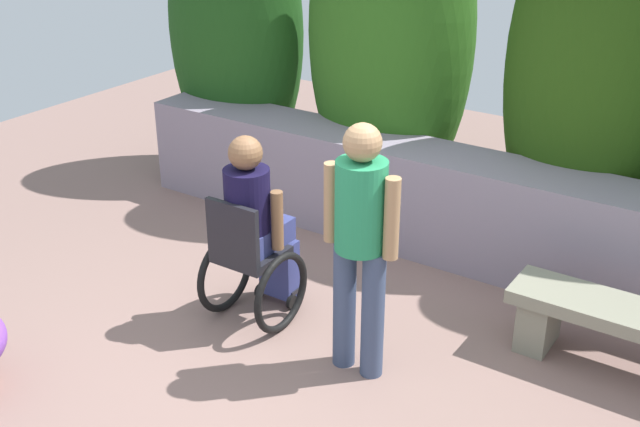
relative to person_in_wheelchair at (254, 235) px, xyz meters
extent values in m
plane|color=#84665E|center=(0.49, -0.44, -0.62)|extent=(11.20, 11.20, 0.00)
cube|color=gray|center=(0.49, 1.58, -0.21)|extent=(5.31, 0.56, 0.83)
ellipsoid|color=#1C4817|center=(-1.82, 2.08, 0.78)|extent=(1.40, 0.98, 2.80)
ellipsoid|color=#295B18|center=(-0.22, 2.15, 0.91)|extent=(1.48, 1.03, 3.05)
ellipsoid|color=#254610|center=(1.44, 2.18, 0.85)|extent=(1.26, 0.89, 2.94)
cube|color=gray|center=(1.72, 0.74, -0.44)|extent=(0.20, 0.34, 0.36)
cube|color=black|center=(0.00, -0.03, -0.12)|extent=(0.40, 0.40, 0.06)
cube|color=black|center=(0.00, -0.21, 0.11)|extent=(0.40, 0.04, 0.40)
cube|color=black|center=(0.00, 0.29, -0.52)|extent=(0.28, 0.12, 0.03)
torus|color=black|center=(-0.24, -0.03, -0.34)|extent=(0.05, 0.56, 0.56)
torus|color=black|center=(0.24, -0.03, -0.34)|extent=(0.05, 0.56, 0.56)
cylinder|color=black|center=(-0.14, 0.22, -0.57)|extent=(0.03, 0.10, 0.10)
cylinder|color=black|center=(0.14, 0.22, -0.57)|extent=(0.03, 0.10, 0.10)
cube|color=navy|center=(0.00, 0.07, -0.01)|extent=(0.30, 0.40, 0.16)
cube|color=navy|center=(0.00, 0.27, -0.36)|extent=(0.26, 0.14, 0.43)
cylinder|color=black|center=(0.00, -0.05, 0.24)|extent=(0.30, 0.30, 0.50)
cylinder|color=brown|center=(-0.19, 0.01, 0.16)|extent=(0.08, 0.08, 0.40)
cylinder|color=brown|center=(0.19, 0.01, 0.16)|extent=(0.08, 0.08, 0.40)
sphere|color=brown|center=(0.00, -0.05, 0.60)|extent=(0.22, 0.22, 0.22)
cylinder|color=#3B4968|center=(0.79, -0.13, -0.20)|extent=(0.14, 0.14, 0.83)
cylinder|color=#3B4968|center=(0.99, -0.13, -0.20)|extent=(0.14, 0.14, 0.83)
cylinder|color=#268856|center=(0.89, -0.13, 0.48)|extent=(0.30, 0.30, 0.54)
cylinder|color=#A87E56|center=(0.69, -0.13, 0.46)|extent=(0.09, 0.09, 0.49)
cylinder|color=#A87E56|center=(1.09, -0.13, 0.46)|extent=(0.09, 0.09, 0.49)
sphere|color=#A87E56|center=(0.89, -0.13, 0.87)|extent=(0.22, 0.22, 0.22)
camera|label=1|loc=(2.96, -3.66, 2.34)|focal=44.63mm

